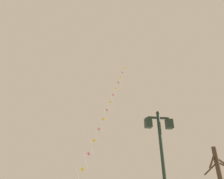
% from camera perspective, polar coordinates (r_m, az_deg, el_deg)
% --- Properties ---
extents(twin_lantern_lamp_post, '(1.22, 0.28, 4.87)m').
position_cam_1_polar(twin_lantern_lamp_post, '(9.04, 13.28, -14.76)').
color(twin_lantern_lamp_post, '#1E2D23').
rests_on(twin_lantern_lamp_post, ground_plane).
extents(kite_train, '(9.50, 14.90, 25.98)m').
position_cam_1_polar(kite_train, '(32.09, -1.31, -5.38)').
color(kite_train, brown).
rests_on(kite_train, ground_plane).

